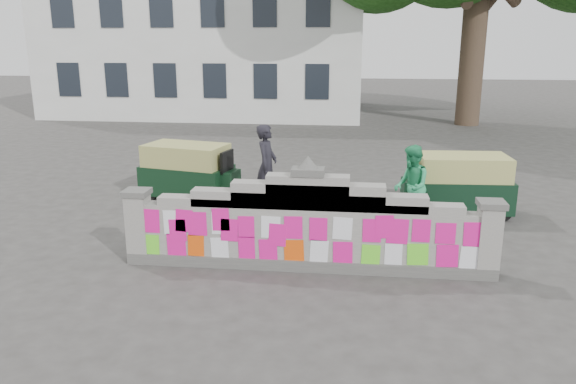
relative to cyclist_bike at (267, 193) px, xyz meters
name	(u,v)px	position (x,y,z in m)	size (l,w,h in m)	color
ground	(307,268)	(1.15, -2.87, -0.54)	(100.00, 100.00, 0.00)	#383533
parapet_wall	(307,228)	(1.15, -2.88, 0.21)	(6.48, 0.44, 2.01)	#4C4C49
building	(214,37)	(-5.85, 19.11, 3.47)	(16.00, 10.00, 8.90)	silver
cyclist_bike	(267,193)	(0.00, 0.00, 0.00)	(0.72, 2.07, 1.09)	black
cyclist_rider	(267,177)	(0.00, 0.00, 0.38)	(0.67, 0.44, 1.84)	black
pedestrian	(411,187)	(3.13, -0.33, 0.34)	(0.85, 0.67, 1.76)	#2BA165
rickshaw_left	(189,171)	(-2.15, 1.22, 0.17)	(2.57, 1.60, 1.38)	black
rickshaw_right	(459,184)	(4.29, 0.69, 0.17)	(2.51, 1.27, 1.37)	black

